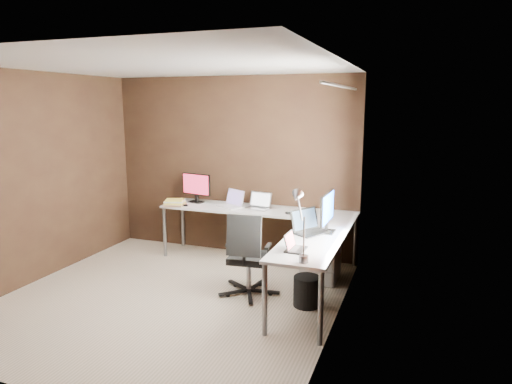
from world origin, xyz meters
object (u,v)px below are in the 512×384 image
Objects in this scene: monitor_right at (327,210)px; desk_lamp at (299,216)px; monitor_left at (196,186)px; laptop_silver at (259,205)px; laptop_white at (232,203)px; laptop_black_small at (294,246)px; drawer_pedestal at (321,255)px; office_chair at (248,271)px; wastebasket at (307,291)px; laptop_black_big at (309,227)px; book_stack at (175,203)px.

monitor_right is 0.98m from desk_lamp.
monitor_left reaches higher than laptop_silver.
monitor_left is 0.99m from laptop_silver.
desk_lamp is (1.99, -1.87, 0.17)m from monitor_left.
laptop_white is at bearing 3.58° from monitor_left.
laptop_black_small is 0.45m from desk_lamp.
monitor_left is at bearing -174.45° from laptop_silver.
laptop_silver is 1.39× the size of laptop_black_small.
laptop_white is at bearing -167.54° from laptop_silver.
laptop_silver is (-1.09, 0.84, -0.21)m from monitor_right.
drawer_pedestal is 0.84m from monitor_right.
monitor_right is 0.57× the size of office_chair.
laptop_black_small is 0.72m from wastebasket.
laptop_silver is at bearing 76.62° from laptop_black_big.
laptop_white is 1.56m from laptop_black_big.
laptop_black_big is 0.49× the size of office_chair.
monitor_right reaches higher than monitor_left.
laptop_black_big is 0.98m from desk_lamp.
laptop_white is (-1.48, 0.82, -0.20)m from monitor_right.
book_stack is (-2.10, 0.15, 0.47)m from drawer_pedestal.
drawer_pedestal is at bearing 91.76° from wastebasket.
laptop_black_small is at bearing -50.65° from laptop_silver.
book_stack is (-2.06, 0.68, -0.01)m from laptop_black_big.
desk_lamp reaches higher than drawer_pedestal.
laptop_white reaches higher than wastebasket.
book_stack is at bearing 141.42° from office_chair.
laptop_silver is at bearing 97.17° from office_chair.
drawer_pedestal is at bearing -4.09° from book_stack.
monitor_right is (0.15, -0.46, 0.68)m from drawer_pedestal.
monitor_left is at bearing 112.91° from desk_lamp.
desk_lamp reaches higher than monitor_right.
laptop_black_small is at bearing -29.27° from monitor_left.
office_chair is at bearing 110.57° from monitor_right.
office_chair is at bearing -32.18° from monitor_left.
office_chair is (0.27, -1.13, -0.50)m from laptop_silver.
book_stack is 2.41m from wastebasket.
desk_lamp is at bearing 177.43° from monitor_right.
wastebasket is at bearing -5.66° from laptop_black_small.
laptop_white reaches higher than office_chair.
laptop_black_small reaches higher than book_stack.
laptop_white is at bearing 114.22° from office_chair.
laptop_silver is at bearing 31.63° from laptop_white.
drawer_pedestal is 1.85× the size of wastebasket.
monitor_right is 1.31× the size of laptop_white.
laptop_black_small is (-0.02, -1.19, 0.47)m from drawer_pedestal.
wastebasket is at bearing -11.72° from office_chair.
laptop_silver is 1.28m from laptop_black_big.
laptop_silver is 1.08× the size of wastebasket.
laptop_white is at bearing 62.32° from monitor_right.
wastebasket is at bearing -24.36° from book_stack.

